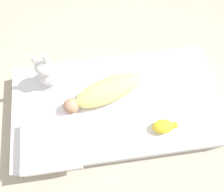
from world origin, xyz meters
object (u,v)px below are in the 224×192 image
at_px(pillow, 52,145).
at_px(bunny_plush, 47,72).
at_px(turtle_plush, 164,126).
at_px(swaddled_baby, 105,92).

height_order(pillow, bunny_plush, bunny_plush).
distance_m(pillow, bunny_plush, 0.52).
relative_size(pillow, turtle_plush, 2.06).
bearing_deg(pillow, bunny_plush, 89.68).
bearing_deg(bunny_plush, turtle_plush, -32.31).
distance_m(bunny_plush, turtle_plush, 0.93).
distance_m(swaddled_baby, pillow, 0.52).
relative_size(bunny_plush, turtle_plush, 1.90).
xyz_separation_m(swaddled_baby, turtle_plush, (0.38, -0.31, -0.03)).
xyz_separation_m(bunny_plush, turtle_plush, (0.78, -0.49, -0.09)).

